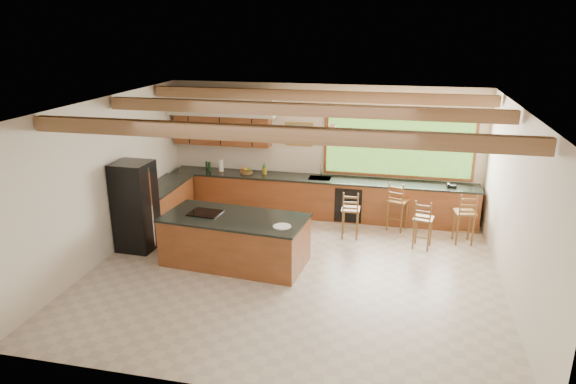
# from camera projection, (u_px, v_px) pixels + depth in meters

# --- Properties ---
(ground) EXTENTS (7.20, 7.20, 0.00)m
(ground) POSITION_uv_depth(u_px,v_px,m) (293.00, 272.00, 9.28)
(ground) COLOR #B8A799
(ground) RESTS_ON ground
(room_shell) EXTENTS (7.27, 6.54, 3.02)m
(room_shell) POSITION_uv_depth(u_px,v_px,m) (292.00, 144.00, 9.23)
(room_shell) COLOR beige
(room_shell) RESTS_ON ground
(counter_run) EXTENTS (7.12, 3.10, 1.22)m
(counter_run) POSITION_uv_depth(u_px,v_px,m) (281.00, 200.00, 11.64)
(counter_run) COLOR brown
(counter_run) RESTS_ON ground
(island) EXTENTS (2.72, 1.47, 0.93)m
(island) POSITION_uv_depth(u_px,v_px,m) (235.00, 240.00, 9.51)
(island) COLOR brown
(island) RESTS_ON ground
(refrigerator) EXTENTS (0.71, 0.69, 1.77)m
(refrigerator) POSITION_uv_depth(u_px,v_px,m) (135.00, 206.00, 9.99)
(refrigerator) COLOR black
(refrigerator) RESTS_ON ground
(bar_stool_a) EXTENTS (0.38, 0.38, 1.03)m
(bar_stool_a) POSITION_uv_depth(u_px,v_px,m) (350.00, 211.00, 10.55)
(bar_stool_a) COLOR brown
(bar_stool_a) RESTS_ON ground
(bar_stool_b) EXTENTS (0.43, 0.43, 1.03)m
(bar_stool_b) POSITION_uv_depth(u_px,v_px,m) (424.00, 220.00, 10.05)
(bar_stool_b) COLOR brown
(bar_stool_b) RESTS_ON ground
(bar_stool_c) EXTENTS (0.50, 0.50, 1.10)m
(bar_stool_c) POSITION_uv_depth(u_px,v_px,m) (398.00, 202.00, 10.92)
(bar_stool_c) COLOR brown
(bar_stool_c) RESTS_ON ground
(bar_stool_d) EXTENTS (0.44, 0.44, 1.09)m
(bar_stool_d) POSITION_uv_depth(u_px,v_px,m) (465.00, 214.00, 10.27)
(bar_stool_d) COLOR brown
(bar_stool_d) RESTS_ON ground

